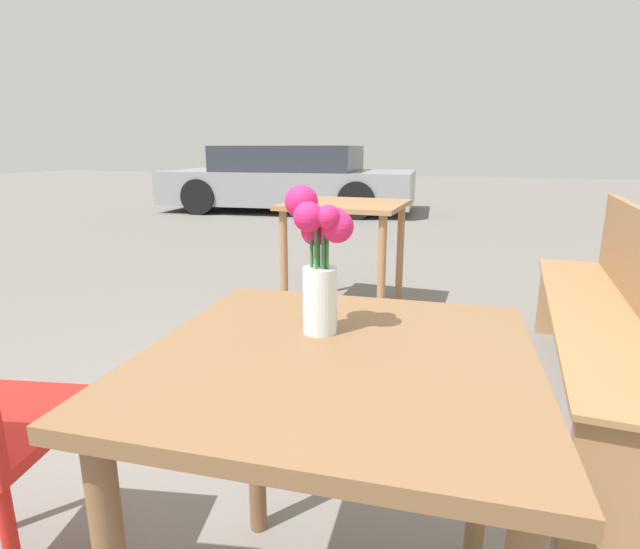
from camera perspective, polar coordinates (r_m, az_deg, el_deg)
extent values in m
cube|color=brown|center=(0.97, 2.13, -9.58)|extent=(0.77, 0.78, 0.03)
cylinder|color=brown|center=(1.48, -7.42, -16.50)|extent=(0.05, 0.05, 0.70)
cylinder|color=brown|center=(1.40, 17.95, -19.07)|extent=(0.05, 0.05, 0.70)
cylinder|color=silver|center=(1.04, 0.00, -2.98)|extent=(0.07, 0.07, 0.14)
cylinder|color=silver|center=(1.05, 0.00, -4.43)|extent=(0.06, 0.06, 0.08)
cylinder|color=#337038|center=(1.02, 0.80, -0.99)|extent=(0.01, 0.01, 0.20)
sphere|color=#D11E60|center=(0.99, 1.99, 5.49)|extent=(0.07, 0.07, 0.07)
cylinder|color=#337038|center=(1.03, 0.62, -0.47)|extent=(0.01, 0.01, 0.21)
sphere|color=#D11E60|center=(1.02, 1.67, 6.25)|extent=(0.05, 0.05, 0.05)
cylinder|color=#337038|center=(1.04, -0.15, -1.17)|extent=(0.01, 0.01, 0.18)
sphere|color=#D11E60|center=(1.03, -0.52, 4.98)|extent=(0.06, 0.06, 0.06)
cylinder|color=#337038|center=(1.03, -0.95, 0.40)|extent=(0.01, 0.01, 0.24)
sphere|color=#D11E60|center=(1.01, -2.15, 8.30)|extent=(0.07, 0.07, 0.07)
cylinder|color=#337038|center=(1.02, -0.45, -0.41)|extent=(0.01, 0.01, 0.22)
sphere|color=#D11E60|center=(0.98, -1.35, 6.62)|extent=(0.06, 0.06, 0.06)
cylinder|color=#337038|center=(1.01, 0.33, -0.34)|extent=(0.01, 0.01, 0.22)
sphere|color=#D11E60|center=(0.97, 0.91, 6.60)|extent=(0.05, 0.05, 0.05)
cylinder|color=red|center=(1.61, -23.66, -20.10)|extent=(0.03, 0.03, 0.45)
cube|color=#9E7047|center=(2.39, 28.93, -3.67)|extent=(0.46, 1.98, 0.02)
cube|color=#9E7047|center=(1.66, 32.25, -20.64)|extent=(0.33, 0.08, 0.43)
cube|color=#9E7047|center=(3.33, 26.47, -2.73)|extent=(0.33, 0.08, 0.43)
cube|color=#9E7047|center=(3.35, 2.95, 7.98)|extent=(0.78, 0.75, 0.03)
cylinder|color=#9E7047|center=(3.24, -4.13, 0.98)|extent=(0.05, 0.05, 0.72)
cylinder|color=#9E7047|center=(3.04, 7.04, 0.05)|extent=(0.05, 0.05, 0.72)
cylinder|color=#9E7047|center=(3.79, -0.48, 2.97)|extent=(0.05, 0.05, 0.72)
cylinder|color=#9E7047|center=(3.63, 9.13, 2.27)|extent=(0.05, 0.05, 0.72)
cube|color=gray|center=(9.13, -3.45, 9.98)|extent=(4.51, 2.24, 0.57)
cube|color=#2D333D|center=(9.11, -3.50, 13.12)|extent=(2.54, 1.92, 0.43)
cylinder|color=black|center=(8.81, -13.68, 8.63)|extent=(0.61, 0.23, 0.60)
cylinder|color=black|center=(10.43, -9.29, 9.65)|extent=(0.61, 0.23, 0.60)
cylinder|color=black|center=(7.98, 4.19, 8.44)|extent=(0.61, 0.23, 0.60)
cylinder|color=black|center=(9.74, 5.84, 9.45)|extent=(0.61, 0.23, 0.60)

